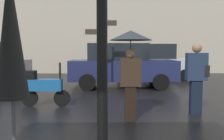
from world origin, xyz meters
The scene contains 7 objects.
folded_patio_umbrella_near centered at (-1.03, -0.49, 1.55)m, with size 0.49×0.49×2.35m.
pedestrian_with_umbrella centered at (0.34, 2.60, 1.55)m, with size 0.94×0.94×2.01m.
pedestrian_with_bag centered at (2.03, 3.14, 0.99)m, with size 0.53×0.24×1.74m.
parked_scooter centered at (-1.96, 4.01, 0.55)m, with size 1.37×0.32×1.23m.
parked_car_right centered at (2.37, 10.59, 0.97)m, with size 4.26×1.98×1.94m.
parked_car_distant centered at (0.40, 7.57, 0.96)m, with size 4.45×2.01×1.87m.
street_signpost centered at (-0.42, 5.58, 1.68)m, with size 1.08×0.08×2.76m.
Camera 1 is at (-0.14, -2.70, 1.55)m, focal length 38.57 mm.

